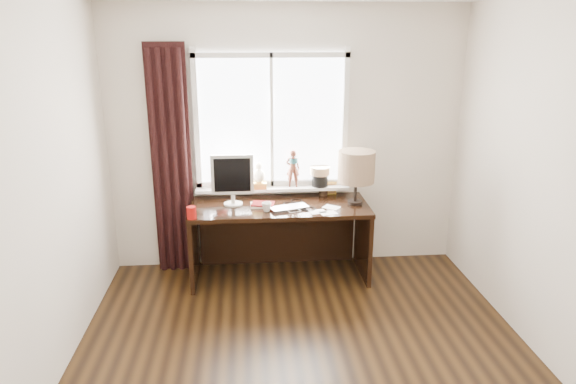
{
  "coord_description": "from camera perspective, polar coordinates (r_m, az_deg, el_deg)",
  "views": [
    {
      "loc": [
        -0.41,
        -2.99,
        2.34
      ],
      "look_at": [
        -0.05,
        1.25,
        1.0
      ],
      "focal_mm": 32.0,
      "sensor_mm": 36.0,
      "label": 1
    }
  ],
  "objects": [
    {
      "name": "curtain",
      "position": [
        5.1,
        -12.84,
        3.14
      ],
      "size": [
        0.38,
        0.09,
        2.25
      ],
      "color": "black",
      "rests_on": "floor"
    },
    {
      "name": "brush_holder",
      "position": [
        5.19,
        3.95,
        0.31
      ],
      "size": [
        0.09,
        0.09,
        0.25
      ],
      "color": "black",
      "rests_on": "desk"
    },
    {
      "name": "window",
      "position": [
        5.06,
        -1.55,
        5.74
      ],
      "size": [
        1.52,
        0.2,
        1.4
      ],
      "color": "white",
      "rests_on": "ground"
    },
    {
      "name": "icon_frame",
      "position": [
        5.22,
        4.87,
        0.43
      ],
      "size": [
        0.1,
        0.03,
        0.13
      ],
      "color": "gold",
      "rests_on": "desk"
    },
    {
      "name": "desk_cables",
      "position": [
        4.89,
        1.29,
        -1.45
      ],
      "size": [
        0.34,
        0.41,
        0.01
      ],
      "color": "black",
      "rests_on": "desk"
    },
    {
      "name": "table_lamp",
      "position": [
        4.88,
        7.6,
        2.74
      ],
      "size": [
        0.35,
        0.35,
        0.52
      ],
      "color": "black",
      "rests_on": "desk"
    },
    {
      "name": "notebook_stack",
      "position": [
        4.87,
        -2.86,
        -1.4
      ],
      "size": [
        0.24,
        0.19,
        0.03
      ],
      "color": "beige",
      "rests_on": "desk"
    },
    {
      "name": "laptop",
      "position": [
        4.79,
        0.15,
        -1.77
      ],
      "size": [
        0.41,
        0.33,
        0.03
      ],
      "primitive_type": "imported",
      "rotation": [
        0.0,
        0.0,
        0.31
      ],
      "color": "silver",
      "rests_on": "desk"
    },
    {
      "name": "floor",
      "position": [
        3.82,
        2.46,
        -20.31
      ],
      "size": [
        3.5,
        4.0,
        0.0
      ],
      "primitive_type": "cube",
      "color": "#38220E",
      "rests_on": "ground"
    },
    {
      "name": "desk",
      "position": [
        5.08,
        -1.01,
        -3.72
      ],
      "size": [
        1.7,
        0.7,
        0.75
      ],
      "color": "black",
      "rests_on": "floor"
    },
    {
      "name": "monitor",
      "position": [
        4.86,
        -6.21,
        1.69
      ],
      "size": [
        0.4,
        0.18,
        0.49
      ],
      "color": "beige",
      "rests_on": "desk"
    },
    {
      "name": "wall_left",
      "position": [
        3.44,
        -27.51,
        -2.19
      ],
      "size": [
        0.0,
        4.0,
        2.6
      ],
      "primitive_type": "cube",
      "rotation": [
        1.57,
        0.0,
        1.57
      ],
      "color": "beige",
      "rests_on": "ground"
    },
    {
      "name": "wall_back",
      "position": [
        5.12,
        -0.14,
        5.75
      ],
      "size": [
        3.5,
        0.0,
        2.6
      ],
      "primitive_type": "cube",
      "rotation": [
        1.57,
        0.0,
        0.0
      ],
      "color": "beige",
      "rests_on": "ground"
    },
    {
      "name": "mug",
      "position": [
        4.72,
        -2.39,
        -1.63
      ],
      "size": [
        0.12,
        0.12,
        0.09
      ],
      "primitive_type": "imported",
      "rotation": [
        0.0,
        0.0,
        0.55
      ],
      "color": "white",
      "rests_on": "desk"
    },
    {
      "name": "red_cup",
      "position": [
        4.62,
        -10.67,
        -2.27
      ],
      "size": [
        0.08,
        0.08,
        0.11
      ],
      "primitive_type": "cylinder",
      "color": "#9F0D09",
      "rests_on": "desk"
    },
    {
      "name": "loose_papers",
      "position": [
        4.76,
        4.23,
        -2.08
      ],
      "size": [
        0.33,
        0.32,
        0.0
      ],
      "color": "white",
      "rests_on": "desk"
    }
  ]
}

